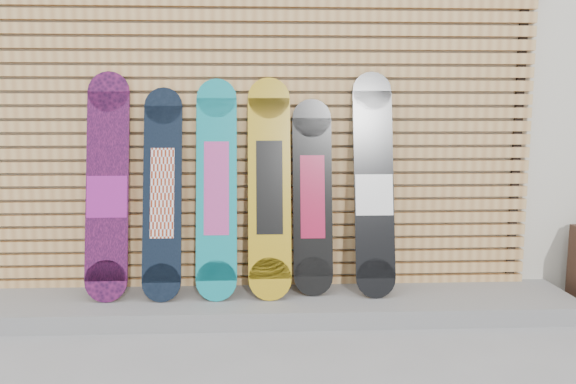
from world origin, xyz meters
name	(u,v)px	position (x,y,z in m)	size (l,w,h in m)	color
ground	(268,353)	(0.00, 0.00, 0.00)	(80.00, 80.00, 0.00)	gray
building	(308,78)	(0.50, 3.50, 1.80)	(12.00, 5.00, 3.60)	beige
concrete_step	(246,305)	(-0.15, 0.68, 0.06)	(4.60, 0.70, 0.12)	slate
slat_wall	(246,139)	(-0.15, 0.97, 1.21)	(4.26, 0.08, 2.29)	tan
snowboard_0	(107,187)	(-1.10, 0.76, 0.89)	(0.29, 0.36, 1.57)	black
snowboard_1	(163,193)	(-0.72, 0.76, 0.85)	(0.27, 0.37, 1.46)	black
snowboard_2	(217,188)	(-0.35, 0.76, 0.88)	(0.28, 0.37, 1.52)	#0E7F88
snowboard_3	(269,187)	(0.02, 0.76, 0.88)	(0.30, 0.37, 1.53)	#B18B12
snowboard_4	(312,197)	(0.33, 0.80, 0.81)	(0.28, 0.29, 1.38)	black
snowboard_5	(374,185)	(0.76, 0.76, 0.89)	(0.28, 0.36, 1.57)	black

